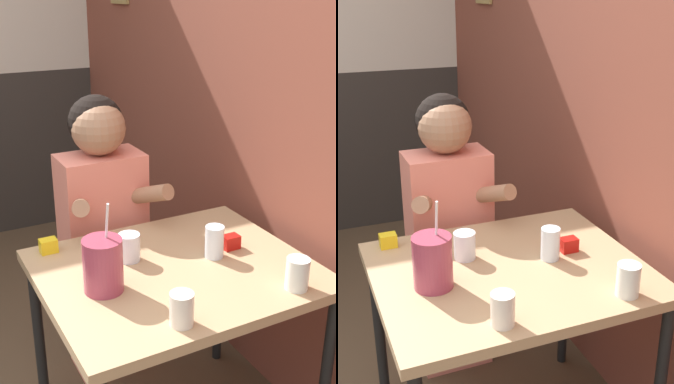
# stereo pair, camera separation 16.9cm
# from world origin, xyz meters

# --- Properties ---
(brick_wall_right) EXTENTS (0.08, 4.47, 2.70)m
(brick_wall_right) POSITION_xyz_m (1.46, 1.23, 1.35)
(brick_wall_right) COLOR brown
(brick_wall_right) RESTS_ON ground_plane
(main_table) EXTENTS (0.89, 0.75, 0.75)m
(main_table) POSITION_xyz_m (0.92, 0.27, 0.67)
(main_table) COLOR tan
(main_table) RESTS_ON ground_plane
(person_seated) EXTENTS (0.42, 0.41, 1.23)m
(person_seated) POSITION_xyz_m (0.87, 0.81, 0.66)
(person_seated) COLOR #EA7F6B
(person_seated) RESTS_ON ground_plane
(cocktail_pitcher) EXTENTS (0.12, 0.12, 0.29)m
(cocktail_pitcher) POSITION_xyz_m (0.65, 0.25, 0.83)
(cocktail_pitcher) COLOR #99384C
(cocktail_pitcher) RESTS_ON main_table
(glass_near_pitcher) EXTENTS (0.08, 0.08, 0.10)m
(glass_near_pitcher) POSITION_xyz_m (0.80, 0.39, 0.79)
(glass_near_pitcher) COLOR silver
(glass_near_pitcher) RESTS_ON main_table
(glass_center) EXTENTS (0.07, 0.07, 0.10)m
(glass_center) POSITION_xyz_m (1.18, -0.02, 0.80)
(glass_center) COLOR silver
(glass_center) RESTS_ON main_table
(glass_far_side) EXTENTS (0.07, 0.07, 0.10)m
(glass_far_side) POSITION_xyz_m (0.78, -0.02, 0.79)
(glass_far_side) COLOR silver
(glass_far_side) RESTS_ON main_table
(glass_by_brick) EXTENTS (0.07, 0.07, 0.11)m
(glass_by_brick) POSITION_xyz_m (1.07, 0.27, 0.80)
(glass_by_brick) COLOR silver
(glass_by_brick) RESTS_ON main_table
(condiment_ketchup) EXTENTS (0.06, 0.04, 0.05)m
(condiment_ketchup) POSITION_xyz_m (1.16, 0.30, 0.77)
(condiment_ketchup) COLOR #B7140F
(condiment_ketchup) RESTS_ON main_table
(condiment_mustard) EXTENTS (0.06, 0.04, 0.05)m
(condiment_mustard) POSITION_xyz_m (0.57, 0.57, 0.77)
(condiment_mustard) COLOR yellow
(condiment_mustard) RESTS_ON main_table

